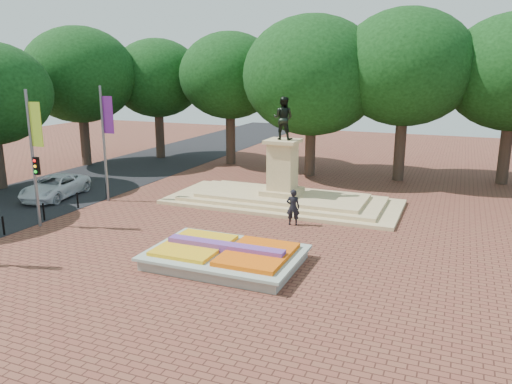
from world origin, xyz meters
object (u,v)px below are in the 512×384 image
at_px(monument, 282,189).
at_px(van, 55,187).
at_px(flower_bed, 226,255).
at_px(pedestrian, 293,207).

distance_m(monument, van, 14.37).
relative_size(flower_bed, pedestrian, 3.28).
relative_size(flower_bed, monument, 0.45).
distance_m(van, pedestrian, 15.71).
bearing_deg(pedestrian, van, -14.12).
height_order(van, pedestrian, pedestrian).
relative_size(monument, van, 2.75).
bearing_deg(monument, pedestrian, -63.07).
relative_size(monument, pedestrian, 7.29).
height_order(monument, van, monument).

